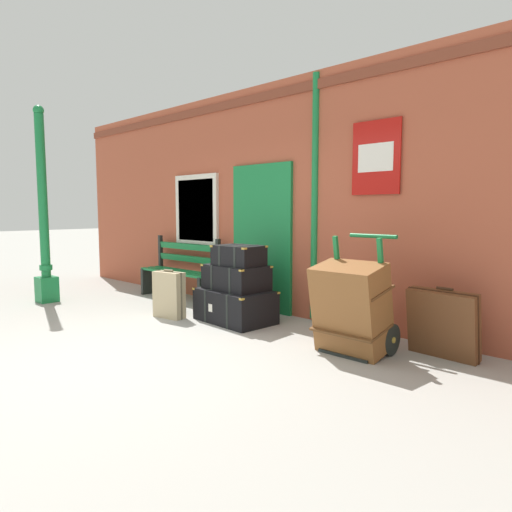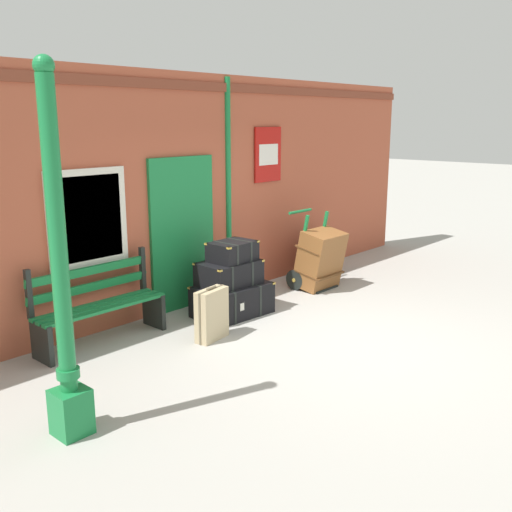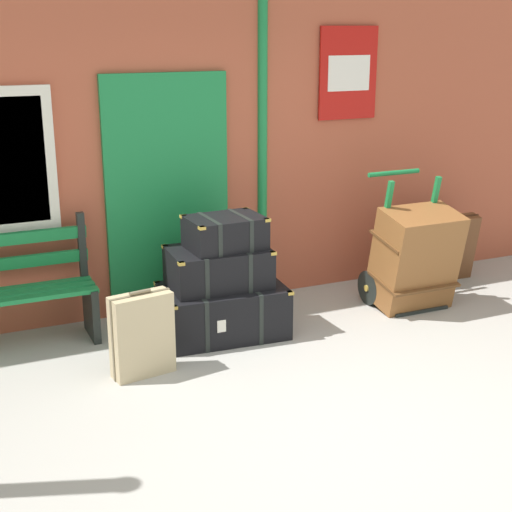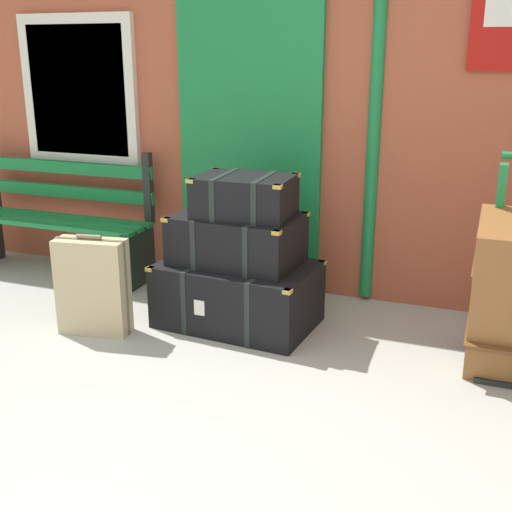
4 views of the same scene
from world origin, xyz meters
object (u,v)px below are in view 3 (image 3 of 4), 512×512
Objects in this scene: suitcase_tan at (142,335)px; steamer_trunk_top at (225,232)px; porters_trolley at (403,274)px; suitcase_brown at (443,248)px; large_brown_trunk at (415,258)px; steamer_trunk_base at (223,311)px; steamer_trunk_middle at (218,267)px.

steamer_trunk_top is at bearing 29.63° from suitcase_tan.
steamer_trunk_top is 0.52× the size of porters_trolley.
suitcase_brown is 1.06× the size of suitcase_tan.
large_brown_trunk is at bearing -144.47° from suitcase_brown.
porters_trolley reaches higher than suitcase_brown.
large_brown_trunk is (1.77, -0.17, -0.40)m from steamer_trunk_top.
suitcase_tan is (-2.62, -0.49, 0.04)m from porters_trolley.
porters_trolley is 1.27× the size of large_brown_trunk.
porters_trolley is (1.81, 0.04, 0.06)m from steamer_trunk_base.
suitcase_brown is at bearing 7.59° from steamer_trunk_middle.
suitcase_tan is at bearing -148.13° from steamer_trunk_middle.
steamer_trunk_middle is 1.26× the size of suitcase_tan.
steamer_trunk_base is at bearing 29.29° from suitcase_tan.
suitcase_tan is at bearing -150.37° from steamer_trunk_top.
large_brown_trunk is at bearing 6.97° from suitcase_tan.
steamer_trunk_middle is 1.19× the size of suitcase_brown.
suitcase_brown is (0.72, 0.51, -0.13)m from large_brown_trunk.
large_brown_trunk is 2.65m from suitcase_tan.
steamer_trunk_top is at bearing -8.63° from steamer_trunk_middle.
porters_trolley reaches higher than large_brown_trunk.
steamer_trunk_top is at bearing -179.72° from porters_trolley.
steamer_trunk_middle is 1.85m from porters_trolley.
steamer_trunk_middle reaches higher than suitcase_tan.
steamer_trunk_base is 0.94m from suitcase_tan.
steamer_trunk_top is 0.89× the size of suitcase_brown.
steamer_trunk_top is 1.13m from suitcase_tan.
steamer_trunk_base is 1.69× the size of steamer_trunk_top.
suitcase_brown is at bearing 14.02° from suitcase_tan.
steamer_trunk_base is 1.81m from porters_trolley.
steamer_trunk_base is 0.37m from steamer_trunk_middle.
porters_trolley is at bearing -0.01° from steamer_trunk_middle.
suitcase_brown is (0.72, 0.34, 0.07)m from porters_trolley.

